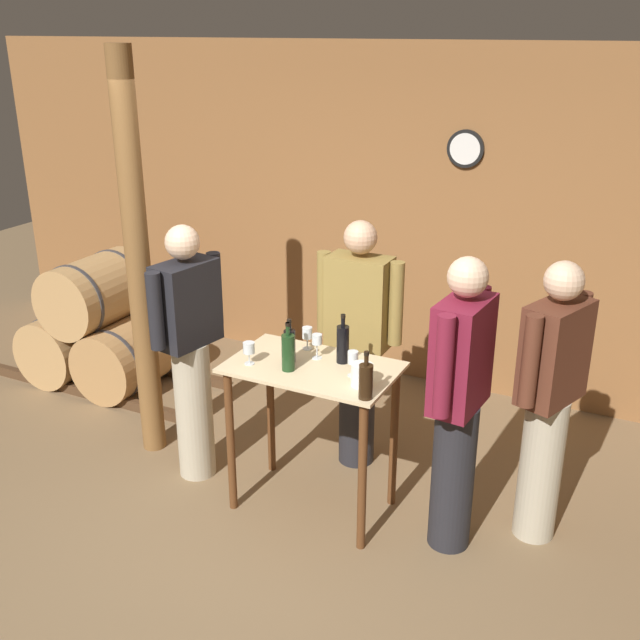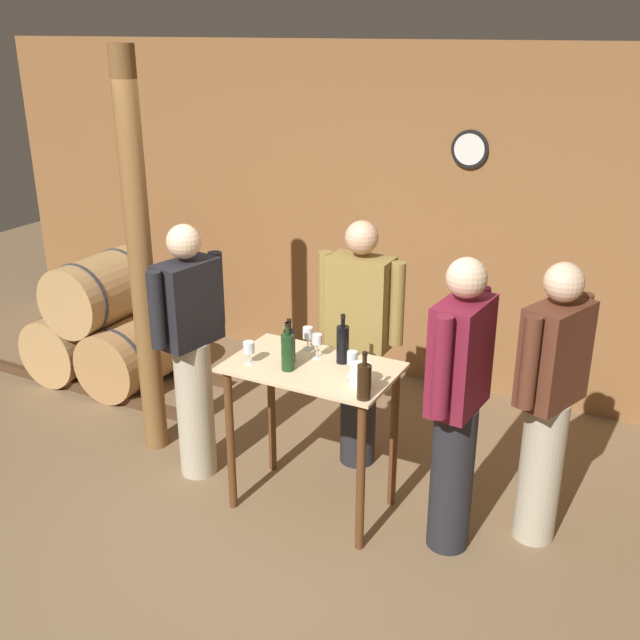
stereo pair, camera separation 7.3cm
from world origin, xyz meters
The scene contains 18 objects.
ground_plane centered at (0.00, 0.00, 0.00)m, with size 14.00×14.00×0.00m, color brown.
back_wall centered at (0.00, 2.63, 1.35)m, with size 8.40×0.08×2.70m.
barrel_rack centered at (-2.26, 1.38, 0.44)m, with size 2.02×0.78×1.08m.
tasting_table centered at (0.13, 0.58, 0.74)m, with size 0.98×0.60×0.96m.
wooden_post centered at (-1.20, 0.71, 1.35)m, with size 0.16×0.16×2.70m.
wine_bottle_far_left centered at (-0.02, 0.58, 1.06)m, with size 0.07×0.07×0.27m.
wine_bottle_left centered at (0.03, 0.47, 1.07)m, with size 0.08×0.08×0.29m.
wine_bottle_center centered at (0.26, 0.71, 1.08)m, with size 0.07×0.07×0.30m.
wine_bottle_right centered at (0.56, 0.35, 1.06)m, with size 0.08×0.08×0.27m.
wine_glass_near_left centered at (-0.21, 0.45, 1.06)m, with size 0.07×0.07×0.13m.
wine_glass_near_center centered at (-0.01, 0.79, 1.06)m, with size 0.06×0.06×0.14m.
wine_glass_near_right centered at (0.10, 0.69, 1.07)m, with size 0.06×0.06×0.15m.
wine_glass_far_side centered at (0.39, 0.57, 1.07)m, with size 0.06×0.06×0.15m.
ice_bucket centered at (0.48, 0.48, 1.02)m, with size 0.12×0.12×0.13m.
person_host centered at (-0.73, 0.57, 0.90)m, with size 0.29×0.58×1.70m.
person_visitor_with_scarf centered at (1.42, 0.92, 0.89)m, with size 0.34×0.56×1.67m.
person_visitor_bearded centered at (0.99, 0.61, 0.91)m, with size 0.25×0.59×1.72m.
person_visitor_near_door centered at (0.15, 1.19, 0.89)m, with size 0.59×0.24×1.69m.
Camera 1 is at (1.92, -2.91, 2.80)m, focal length 42.00 mm.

